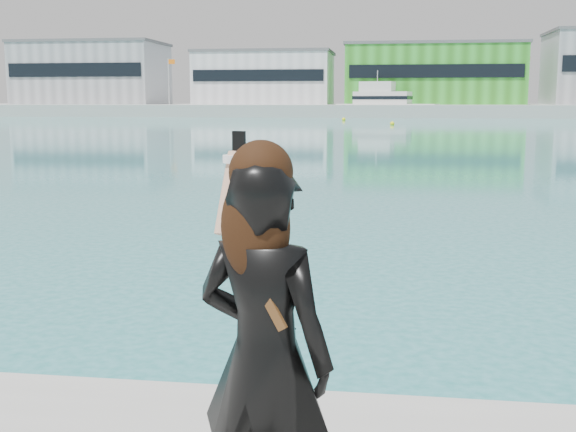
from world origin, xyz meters
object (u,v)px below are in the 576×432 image
Objects in this scene: motor_yacht at (385,104)px; woman at (264,347)px; buoy_near at (392,125)px; buoy_far at (344,120)px.

motor_yacht reaches higher than woman.
motor_yacht is at bearing -71.13° from woman.
buoy_far is (-6.58, 17.61, 0.00)m from buoy_near.
woman is (6.07, -96.62, 1.71)m from buoy_far.
buoy_near and buoy_far have the same top height.
buoy_near is at bearing -69.52° from buoy_far.
motor_yacht is 9.27× the size of woman.
motor_yacht is 116.92m from woman.
motor_yacht is at bearing 75.29° from buoy_far.
woman is (0.74, -116.92, -0.40)m from motor_yacht.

